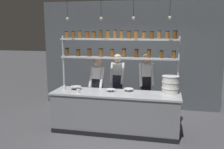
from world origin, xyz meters
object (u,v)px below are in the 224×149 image
spice_shelf_unit (118,49)px  serving_cup_front (64,88)px  container_stack (170,85)px  prep_bowl_center_front (76,88)px  chef_left (98,86)px  chef_right (146,84)px  chef_center (117,82)px  prep_bowl_center_back (129,90)px  prep_bowl_near_left (110,90)px  serving_cup_by_board (78,91)px

spice_shelf_unit → serving_cup_front: 1.57m
container_stack → serving_cup_front: container_stack is taller
spice_shelf_unit → prep_bowl_center_front: spice_shelf_unit is taller
serving_cup_front → chef_left: bearing=36.4°
spice_shelf_unit → chef_right: size_ratio=1.60×
chef_left → chef_center: bearing=42.6°
spice_shelf_unit → chef_center: size_ratio=1.62×
chef_center → container_stack: size_ratio=4.35×
chef_left → prep_bowl_center_front: 0.60m
chef_left → prep_bowl_center_back: 0.91m
chef_center → prep_bowl_center_front: (-0.86, -0.73, -0.03)m
chef_right → prep_bowl_center_front: chef_right is taller
chef_center → serving_cup_front: bearing=-143.2°
chef_right → prep_bowl_center_front: (-1.60, -0.58, -0.05)m
chef_center → container_stack: bearing=-23.8°
spice_shelf_unit → container_stack: 1.43m
spice_shelf_unit → prep_bowl_center_back: 0.97m
prep_bowl_near_left → prep_bowl_center_back: prep_bowl_center_back is taller
serving_cup_front → serving_cup_by_board: 0.50m
chef_center → serving_cup_front: size_ratio=19.85×
spice_shelf_unit → serving_cup_by_board: (-0.80, -0.52, -0.91)m
spice_shelf_unit → container_stack: size_ratio=7.05×
chef_center → serving_cup_front: 1.38m
spice_shelf_unit → serving_cup_front: spice_shelf_unit is taller
chef_right → container_stack: size_ratio=4.42×
serving_cup_front → prep_bowl_center_back: bearing=5.9°
chef_right → spice_shelf_unit: bearing=-165.9°
spice_shelf_unit → chef_right: spice_shelf_unit is taller
chef_left → prep_bowl_center_front: (-0.41, -0.44, 0.03)m
serving_cup_by_board → prep_bowl_center_front: bearing=119.4°
prep_bowl_near_left → chef_left: bearing=133.4°
chef_center → prep_bowl_near_left: bearing=-89.5°
prep_bowl_near_left → serving_cup_front: (-1.11, -0.04, 0.02)m
prep_bowl_center_back → container_stack: bearing=0.6°
prep_bowl_near_left → chef_right: bearing=38.5°
chef_center → chef_right: bearing=-10.1°
prep_bowl_near_left → serving_cup_by_board: serving_cup_by_board is taller
spice_shelf_unit → serving_cup_front: size_ratio=32.17×
chef_left → chef_right: (1.19, 0.14, 0.08)m
prep_bowl_center_front → serving_cup_front: 0.27m
serving_cup_front → chef_right: bearing=18.9°
serving_cup_by_board → chef_center: bearing=56.2°
chef_center → spice_shelf_unit: bearing=-76.0°
chef_left → container_stack: size_ratio=4.13×
container_stack → prep_bowl_center_back: size_ratio=1.73×
container_stack → prep_bowl_center_back: (-0.93, -0.01, -0.17)m
chef_right → prep_bowl_near_left: size_ratio=8.33×
prep_bowl_near_left → serving_cup_front: 1.11m
chef_center → chef_right: chef_right is taller
spice_shelf_unit → prep_bowl_near_left: spice_shelf_unit is taller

